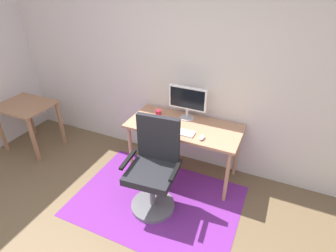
# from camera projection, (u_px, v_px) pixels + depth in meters

# --- Properties ---
(wall_back) EXTENTS (6.00, 0.10, 2.60)m
(wall_back) POSITION_uv_depth(u_px,v_px,m) (184.00, 68.00, 3.33)
(wall_back) COLOR silver
(wall_back) RESTS_ON ground
(area_rug) EXTENTS (1.88, 1.33, 0.01)m
(area_rug) POSITION_uv_depth(u_px,v_px,m) (157.00, 201.00, 3.20)
(area_rug) COLOR #6F2686
(area_rug) RESTS_ON ground
(desk) EXTENTS (1.36, 0.63, 0.73)m
(desk) POSITION_uv_depth(u_px,v_px,m) (184.00, 131.00, 3.30)
(desk) COLOR tan
(desk) RESTS_ON ground
(monitor) EXTENTS (0.47, 0.18, 0.42)m
(monitor) POSITION_uv_depth(u_px,v_px,m) (188.00, 100.00, 3.28)
(monitor) COLOR #B2B2B7
(monitor) RESTS_ON desk
(keyboard) EXTENTS (0.43, 0.13, 0.02)m
(keyboard) POSITION_uv_depth(u_px,v_px,m) (176.00, 131.00, 3.13)
(keyboard) COLOR white
(keyboard) RESTS_ON desk
(computer_mouse) EXTENTS (0.06, 0.10, 0.03)m
(computer_mouse) POSITION_uv_depth(u_px,v_px,m) (202.00, 138.00, 2.99)
(computer_mouse) COLOR white
(computer_mouse) RESTS_ON desk
(coffee_cup) EXTENTS (0.07, 0.07, 0.09)m
(coffee_cup) POSITION_uv_depth(u_px,v_px,m) (158.00, 113.00, 3.42)
(coffee_cup) COLOR maroon
(coffee_cup) RESTS_ON desk
(cell_phone) EXTENTS (0.10, 0.15, 0.01)m
(cell_phone) POSITION_uv_depth(u_px,v_px,m) (148.00, 117.00, 3.41)
(cell_phone) COLOR black
(cell_phone) RESTS_ON desk
(office_chair) EXTENTS (0.60, 0.53, 1.07)m
(office_chair) POSITION_uv_depth(u_px,v_px,m) (154.00, 172.00, 2.93)
(office_chair) COLOR slate
(office_chair) RESTS_ON ground
(side_table) EXTENTS (0.72, 0.59, 0.71)m
(side_table) POSITION_uv_depth(u_px,v_px,m) (27.00, 112.00, 3.84)
(side_table) COLOR #9C6E4C
(side_table) RESTS_ON ground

